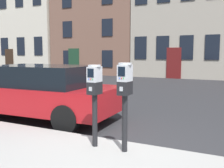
# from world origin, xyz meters

# --- Properties ---
(ground_plane) EXTENTS (160.00, 160.00, 0.00)m
(ground_plane) POSITION_xyz_m (0.00, 0.00, 0.00)
(ground_plane) COLOR #28282B
(parking_meter_near_kerb) EXTENTS (0.23, 0.26, 1.40)m
(parking_meter_near_kerb) POSITION_xyz_m (-0.19, -0.27, 1.11)
(parking_meter_near_kerb) COLOR black
(parking_meter_near_kerb) RESTS_ON sidewalk_slab
(parking_meter_twin_adjacent) EXTENTS (0.23, 0.26, 1.45)m
(parking_meter_twin_adjacent) POSITION_xyz_m (0.37, -0.27, 1.14)
(parking_meter_twin_adjacent) COLOR black
(parking_meter_twin_adjacent) RESTS_ON sidewalk_slab
(parked_car_navy_coupe) EXTENTS (4.49, 2.00, 1.42)m
(parked_car_navy_coupe) POSITION_xyz_m (-2.81, 1.23, 0.75)
(parked_car_navy_coupe) COLOR maroon
(parked_car_navy_coupe) RESTS_ON ground_plane
(townhouse_green_painted) EXTENTS (6.13, 7.01, 12.77)m
(townhouse_green_painted) POSITION_xyz_m (-16.23, 17.59, 6.39)
(townhouse_green_painted) COLOR beige
(townhouse_green_painted) RESTS_ON ground_plane
(townhouse_brownstone) EXTENTS (7.31, 6.33, 9.41)m
(townhouse_brownstone) POSITION_xyz_m (-9.25, 17.25, 4.71)
(townhouse_brownstone) COLOR brown
(townhouse_brownstone) RESTS_ON ground_plane
(townhouse_grey_stucco) EXTENTS (6.46, 6.47, 11.47)m
(townhouse_grey_stucco) POSITION_xyz_m (-2.30, 17.31, 5.74)
(townhouse_grey_stucco) COLOR #9E9384
(townhouse_grey_stucco) RESTS_ON ground_plane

